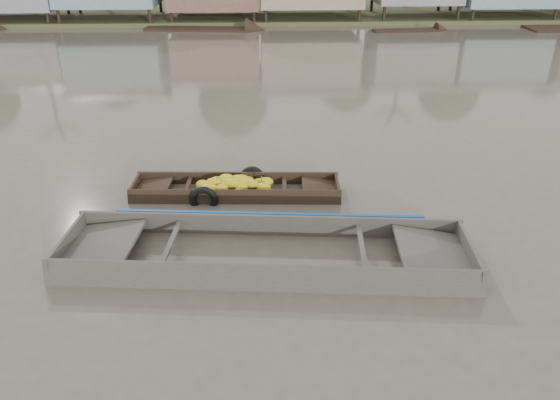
{
  "coord_description": "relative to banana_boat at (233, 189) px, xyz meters",
  "views": [
    {
      "loc": [
        -1.15,
        -8.56,
        6.01
      ],
      "look_at": [
        -0.7,
        1.55,
        0.8
      ],
      "focal_mm": 35.0,
      "sensor_mm": 36.0,
      "label": 1
    }
  ],
  "objects": [
    {
      "name": "distant_boats",
      "position": [
        11.4,
        20.47,
        -0.18
      ],
      "size": [
        47.16,
        16.03,
        0.35
      ],
      "color": "black",
      "rests_on": "ground"
    },
    {
      "name": "ground",
      "position": [
        1.77,
        -3.51,
        -0.13
      ],
      "size": [
        120.0,
        120.0,
        0.0
      ],
      "primitive_type": "plane",
      "color": "#524A3E",
      "rests_on": "ground"
    },
    {
      "name": "banana_boat",
      "position": [
        0.0,
        0.0,
        0.0
      ],
      "size": [
        5.12,
        1.47,
        0.72
      ],
      "rotation": [
        0.0,
        0.0,
        -0.05
      ],
      "color": "black",
      "rests_on": "ground"
    },
    {
      "name": "viewer_boat",
      "position": [
        0.76,
        -2.98,
        -0.06
      ],
      "size": [
        8.2,
        2.82,
        0.65
      ],
      "rotation": [
        0.0,
        0.0,
        -0.09
      ],
      "color": "#3B3632",
      "rests_on": "ground"
    }
  ]
}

